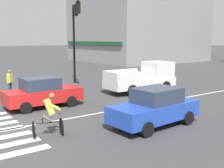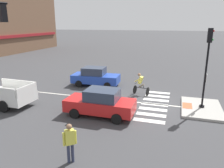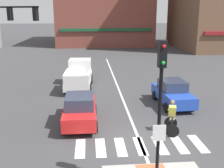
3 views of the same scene
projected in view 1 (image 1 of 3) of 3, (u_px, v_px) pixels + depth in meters
The scene contains 12 objects.
ground_plane at pixel (8, 129), 11.60m from camera, with size 300.00×300.00×0.00m, color #3D3D3F.
crosswalk_stripe_d at pixel (2, 130), 11.46m from camera, with size 0.44×1.80×0.01m, color silver.
crosswalk_stripe_e at pixel (8, 136), 10.73m from camera, with size 0.44×1.80×0.01m, color silver.
crosswalk_stripe_f at pixel (15, 143), 10.00m from camera, with size 0.44×1.80×0.01m, color silver.
crosswalk_stripe_g at pixel (24, 152), 9.27m from camera, with size 0.44×1.80×0.01m, color silver.
lane_centre_line at pixel (174, 99), 17.29m from camera, with size 0.14×28.00×0.01m, color silver.
traffic_light_mast at pixel (75, 29), 21.93m from camera, with size 4.50×2.11×6.50m.
car_blue_eastbound_mid at pixel (155, 107), 11.97m from camera, with size 2.02×4.19×1.64m.
car_red_westbound_near at pixel (43, 93), 15.24m from camera, with size 1.85×4.10×1.64m.
pickup_truck_white_westbound_far at pixel (146, 78), 19.89m from camera, with size 2.23×5.18×2.08m.
cyclist at pixel (49, 114), 10.60m from camera, with size 0.88×1.21×1.68m.
pedestrian_at_curb_left at pixel (10, 80), 18.73m from camera, with size 0.40×0.44×1.67m.
Camera 1 is at (11.59, -2.96, 3.69)m, focal length 44.87 mm.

